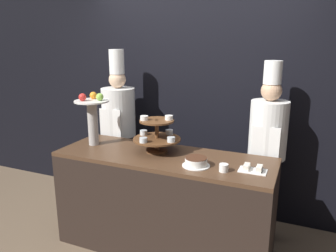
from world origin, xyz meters
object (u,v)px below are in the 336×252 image
object	(u,v)px
tiered_stand	(157,134)
chef_left	(119,126)
fruit_pedestal	(92,114)
chef_center_left	(267,145)
cake_square_tray	(253,169)
cake_round	(196,162)
cup_white	(224,168)

from	to	relation	value
tiered_stand	chef_left	size ratio (longest dim) A/B	0.24
fruit_pedestal	chef_center_left	world-z (taller)	chef_center_left
tiered_stand	chef_left	xyz separation A→B (m)	(-0.71, 0.50, -0.11)
tiered_stand	cake_square_tray	size ratio (longest dim) A/B	2.03
chef_left	chef_center_left	size ratio (longest dim) A/B	1.05
cake_square_tray	chef_left	size ratio (longest dim) A/B	0.12
cake_round	chef_center_left	world-z (taller)	chef_center_left
cake_square_tray	chef_center_left	distance (m)	0.63
fruit_pedestal	tiered_stand	bearing A→B (deg)	4.02
fruit_pedestal	chef_center_left	distance (m)	1.72
chef_left	cake_round	bearing A→B (deg)	-31.00
cup_white	chef_center_left	world-z (taller)	chef_center_left
cake_square_tray	chef_left	distance (m)	1.73
tiered_stand	fruit_pedestal	xyz separation A→B (m)	(-0.67, -0.05, 0.14)
fruit_pedestal	chef_left	bearing A→B (deg)	94.23
cake_round	cup_white	bearing A→B (deg)	-6.18
fruit_pedestal	cake_round	distance (m)	1.17
cup_white	chef_left	xyz separation A→B (m)	(-1.40, 0.73, 0.03)
tiered_stand	cake_square_tray	xyz separation A→B (m)	(0.90, -0.13, -0.15)
tiered_stand	cake_round	distance (m)	0.51
cake_round	chef_left	size ratio (longest dim) A/B	0.12
fruit_pedestal	cake_round	xyz separation A→B (m)	(1.12, -0.16, -0.28)
cake_square_tray	chef_left	world-z (taller)	chef_left
tiered_stand	cake_square_tray	distance (m)	0.92
tiered_stand	cake_square_tray	world-z (taller)	tiered_stand
tiered_stand	chef_center_left	size ratio (longest dim) A/B	0.25
tiered_stand	cake_round	size ratio (longest dim) A/B	1.92
cake_square_tray	chef_left	bearing A→B (deg)	158.79
cake_round	chef_center_left	bearing A→B (deg)	55.44
cake_square_tray	cup_white	bearing A→B (deg)	-154.73
tiered_stand	chef_center_left	distance (m)	1.07
tiered_stand	cake_round	world-z (taller)	tiered_stand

